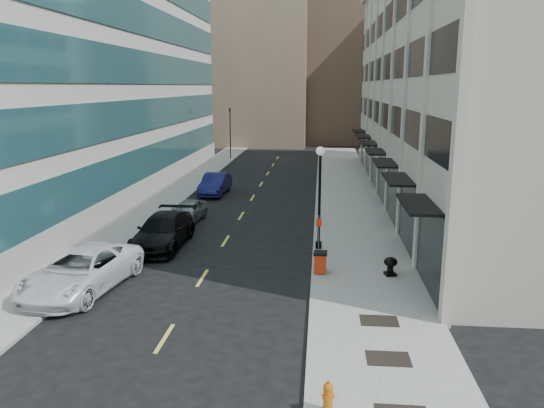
% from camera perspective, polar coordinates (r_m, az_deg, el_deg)
% --- Properties ---
extents(ground, '(160.00, 160.00, 0.00)m').
position_cam_1_polar(ground, '(17.83, -13.39, -16.76)').
color(ground, black).
rests_on(ground, ground).
extents(sidewalk_right, '(5.00, 80.00, 0.15)m').
position_cam_1_polar(sidewalk_right, '(35.77, 8.63, -1.42)').
color(sidewalk_right, gray).
rests_on(sidewalk_right, ground).
extents(sidewalk_left, '(3.00, 80.00, 0.15)m').
position_cam_1_polar(sidewalk_left, '(37.62, -13.18, -0.92)').
color(sidewalk_left, gray).
rests_on(sidewalk_left, ground).
extents(building_right, '(15.30, 46.50, 18.25)m').
position_cam_1_polar(building_right, '(43.24, 21.38, 12.21)').
color(building_right, '#B1A596').
rests_on(building_right, ground).
extents(building_left, '(16.14, 46.00, 20.00)m').
position_cam_1_polar(building_left, '(46.80, -22.37, 13.32)').
color(building_left, beige).
rests_on(building_left, ground).
extents(skyline_tan_near, '(14.00, 18.00, 28.00)m').
position_cam_1_polar(skyline_tan_near, '(83.36, -1.17, 16.26)').
color(skyline_tan_near, '#826B55').
rests_on(skyline_tan_near, ground).
extents(skyline_brown, '(12.00, 16.00, 34.00)m').
position_cam_1_polar(skyline_brown, '(87.11, 7.41, 17.98)').
color(skyline_brown, brown).
rests_on(skyline_brown, ground).
extents(skyline_tan_far, '(12.00, 14.00, 22.00)m').
position_cam_1_polar(skyline_tan_far, '(94.69, -6.67, 13.92)').
color(skyline_tan_far, '#826B55').
rests_on(skyline_tan_far, ground).
extents(skyline_stone, '(10.00, 14.00, 20.00)m').
position_cam_1_polar(skyline_stone, '(81.66, 14.63, 13.14)').
color(skyline_stone, '#B1A596').
rests_on(skyline_stone, ground).
extents(grate_mid, '(1.40, 1.00, 0.01)m').
position_cam_1_polar(grate_mid, '(17.96, 12.40, -15.93)').
color(grate_mid, black).
rests_on(grate_mid, sidewalk_right).
extents(grate_far, '(1.40, 1.00, 0.01)m').
position_cam_1_polar(grate_far, '(20.44, 11.45, -12.20)').
color(grate_far, black).
rests_on(grate_far, sidewalk_right).
extents(road_centerline, '(0.15, 68.20, 0.01)m').
position_cam_1_polar(road_centerline, '(33.25, -4.11, -2.50)').
color(road_centerline, '#D8CC4C').
rests_on(road_centerline, ground).
extents(traffic_signal, '(0.66, 0.66, 6.98)m').
position_cam_1_polar(traffic_signal, '(63.66, -4.56, 9.91)').
color(traffic_signal, black).
rests_on(traffic_signal, ground).
extents(car_white_van, '(3.86, 6.86, 1.81)m').
position_cam_1_polar(car_white_van, '(24.28, -19.83, -6.77)').
color(car_white_van, white).
rests_on(car_white_van, ground).
extents(car_black_pickup, '(2.51, 6.07, 1.76)m').
position_cam_1_polar(car_black_pickup, '(29.63, -11.64, -2.87)').
color(car_black_pickup, black).
rests_on(car_black_pickup, ground).
extents(car_silver_sedan, '(2.04, 4.28, 1.41)m').
position_cam_1_polar(car_silver_sedan, '(34.75, -9.05, -0.78)').
color(car_silver_sedan, gray).
rests_on(car_silver_sedan, ground).
extents(car_blue_sedan, '(1.95, 5.18, 1.69)m').
position_cam_1_polar(car_blue_sedan, '(43.35, -6.13, 2.15)').
color(car_blue_sedan, '#151750').
rests_on(car_blue_sedan, ground).
extents(fire_hydrant, '(0.37, 0.37, 0.91)m').
position_cam_1_polar(fire_hydrant, '(15.01, 6.05, -19.93)').
color(fire_hydrant, '#CC630E').
rests_on(fire_hydrant, sidewalk_right).
extents(trash_bin, '(0.65, 0.71, 1.02)m').
position_cam_1_polar(trash_bin, '(24.75, 5.21, -6.19)').
color(trash_bin, red).
rests_on(trash_bin, sidewalk_right).
extents(lamppost, '(0.46, 0.46, 5.58)m').
position_cam_1_polar(lamppost, '(27.75, 5.15, 1.70)').
color(lamppost, black).
rests_on(lamppost, sidewalk_right).
extents(sign_post, '(0.28, 0.08, 2.38)m').
position_cam_1_polar(sign_post, '(25.88, 5.05, -3.06)').
color(sign_post, slate).
rests_on(sign_post, sidewalk_right).
extents(urn_planter, '(0.62, 0.62, 0.86)m').
position_cam_1_polar(urn_planter, '(24.95, 12.63, -6.36)').
color(urn_planter, black).
rests_on(urn_planter, sidewalk_right).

